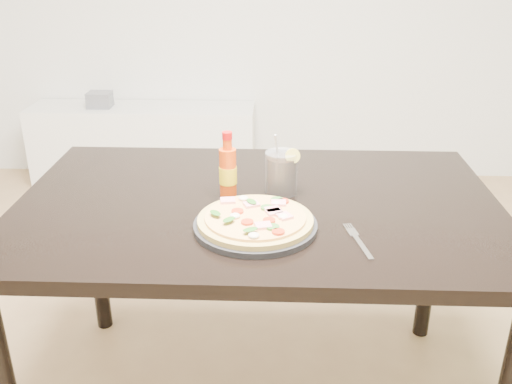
{
  "coord_description": "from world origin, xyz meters",
  "views": [
    {
      "loc": [
        0.05,
        -1.35,
        1.44
      ],
      "look_at": [
        -0.0,
        0.03,
        0.83
      ],
      "focal_mm": 40.0,
      "sensor_mm": 36.0,
      "label": 1
    }
  ],
  "objects_px": {
    "fork": "(357,240)",
    "pizza": "(256,219)",
    "media_console": "(144,145)",
    "plate": "(255,226)",
    "hot_sauce_bottle": "(228,171)",
    "dining_table": "(258,226)",
    "cola_cup": "(281,174)"
  },
  "relations": [
    {
      "from": "hot_sauce_bottle",
      "to": "cola_cup",
      "type": "height_order",
      "value": "hot_sauce_bottle"
    },
    {
      "from": "cola_cup",
      "to": "fork",
      "type": "height_order",
      "value": "cola_cup"
    },
    {
      "from": "plate",
      "to": "hot_sauce_bottle",
      "type": "relative_size",
      "value": 1.65
    },
    {
      "from": "plate",
      "to": "hot_sauce_bottle",
      "type": "xyz_separation_m",
      "value": [
        -0.09,
        0.21,
        0.07
      ]
    },
    {
      "from": "pizza",
      "to": "dining_table",
      "type": "bearing_deg",
      "value": 90.68
    },
    {
      "from": "fork",
      "to": "media_console",
      "type": "relative_size",
      "value": 0.13
    },
    {
      "from": "plate",
      "to": "fork",
      "type": "height_order",
      "value": "plate"
    },
    {
      "from": "plate",
      "to": "media_console",
      "type": "relative_size",
      "value": 0.23
    },
    {
      "from": "cola_cup",
      "to": "fork",
      "type": "relative_size",
      "value": 1.0
    },
    {
      "from": "dining_table",
      "to": "plate",
      "type": "distance_m",
      "value": 0.2
    },
    {
      "from": "pizza",
      "to": "hot_sauce_bottle",
      "type": "xyz_separation_m",
      "value": [
        -0.09,
        0.21,
        0.05
      ]
    },
    {
      "from": "pizza",
      "to": "media_console",
      "type": "height_order",
      "value": "pizza"
    },
    {
      "from": "dining_table",
      "to": "fork",
      "type": "bearing_deg",
      "value": -41.91
    },
    {
      "from": "plate",
      "to": "pizza",
      "type": "height_order",
      "value": "pizza"
    },
    {
      "from": "plate",
      "to": "dining_table",
      "type": "bearing_deg",
      "value": 90.19
    },
    {
      "from": "hot_sauce_bottle",
      "to": "media_console",
      "type": "xyz_separation_m",
      "value": [
        -0.71,
        1.88,
        -0.58
      ]
    },
    {
      "from": "plate",
      "to": "pizza",
      "type": "bearing_deg",
      "value": 37.4
    },
    {
      "from": "dining_table",
      "to": "cola_cup",
      "type": "bearing_deg",
      "value": 42.53
    },
    {
      "from": "dining_table",
      "to": "plate",
      "type": "height_order",
      "value": "plate"
    },
    {
      "from": "pizza",
      "to": "hot_sauce_bottle",
      "type": "bearing_deg",
      "value": 113.41
    },
    {
      "from": "plate",
      "to": "fork",
      "type": "distance_m",
      "value": 0.27
    },
    {
      "from": "pizza",
      "to": "hot_sauce_bottle",
      "type": "height_order",
      "value": "hot_sauce_bottle"
    },
    {
      "from": "plate",
      "to": "media_console",
      "type": "height_order",
      "value": "plate"
    },
    {
      "from": "pizza",
      "to": "media_console",
      "type": "relative_size",
      "value": 0.22
    },
    {
      "from": "hot_sauce_bottle",
      "to": "pizza",
      "type": "bearing_deg",
      "value": -66.59
    },
    {
      "from": "hot_sauce_bottle",
      "to": "plate",
      "type": "bearing_deg",
      "value": -67.05
    },
    {
      "from": "plate",
      "to": "pizza",
      "type": "distance_m",
      "value": 0.02
    },
    {
      "from": "fork",
      "to": "pizza",
      "type": "bearing_deg",
      "value": 155.09
    },
    {
      "from": "media_console",
      "to": "pizza",
      "type": "bearing_deg",
      "value": -69.11
    },
    {
      "from": "dining_table",
      "to": "media_console",
      "type": "height_order",
      "value": "dining_table"
    },
    {
      "from": "pizza",
      "to": "media_console",
      "type": "distance_m",
      "value": 2.3
    },
    {
      "from": "dining_table",
      "to": "pizza",
      "type": "distance_m",
      "value": 0.21
    }
  ]
}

